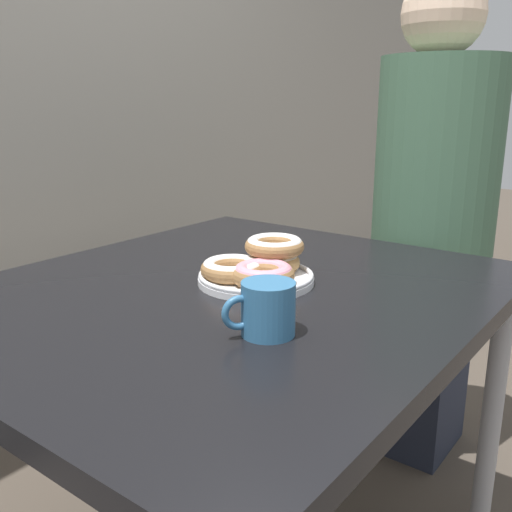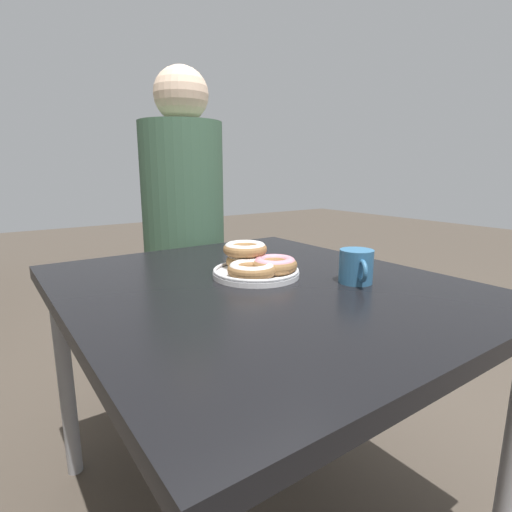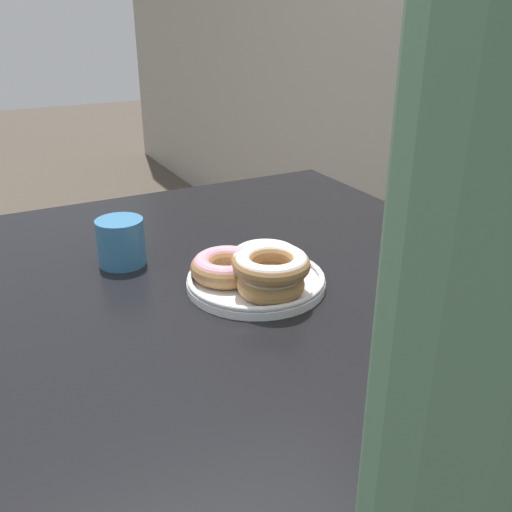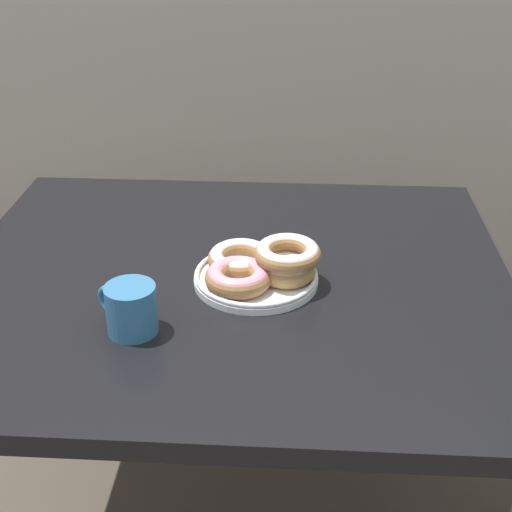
{
  "view_description": "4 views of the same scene",
  "coord_description": "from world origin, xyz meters",
  "px_view_note": "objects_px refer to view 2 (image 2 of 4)",
  "views": [
    {
      "loc": [
        -0.87,
        -0.63,
        1.12
      ],
      "look_at": [
        0.05,
        0.08,
        0.8
      ],
      "focal_mm": 40.0,
      "sensor_mm": 36.0,
      "label": 1
    },
    {
      "loc": [
        -0.86,
        0.72,
        1.05
      ],
      "look_at": [
        0.05,
        0.08,
        0.8
      ],
      "focal_mm": 28.0,
      "sensor_mm": 36.0,
      "label": 2
    },
    {
      "loc": [
        0.86,
        -0.35,
        1.21
      ],
      "look_at": [
        0.05,
        0.08,
        0.8
      ],
      "focal_mm": 40.0,
      "sensor_mm": 36.0,
      "label": 3
    },
    {
      "loc": [
        0.13,
        -1.15,
        1.47
      ],
      "look_at": [
        0.05,
        0.08,
        0.8
      ],
      "focal_mm": 50.0,
      "sensor_mm": 36.0,
      "label": 4
    }
  ],
  "objects_px": {
    "dining_table": "(258,306)",
    "coffee_mug": "(356,266)",
    "donut_plate": "(255,264)",
    "person_figure": "(183,225)"
  },
  "relations": [
    {
      "from": "dining_table",
      "to": "coffee_mug",
      "type": "height_order",
      "value": "coffee_mug"
    },
    {
      "from": "person_figure",
      "to": "donut_plate",
      "type": "bearing_deg",
      "value": 171.13
    },
    {
      "from": "dining_table",
      "to": "donut_plate",
      "type": "relative_size",
      "value": 4.26
    },
    {
      "from": "donut_plate",
      "to": "person_figure",
      "type": "distance_m",
      "value": 0.73
    },
    {
      "from": "dining_table",
      "to": "person_figure",
      "type": "xyz_separation_m",
      "value": [
        0.78,
        -0.14,
        0.13
      ]
    },
    {
      "from": "donut_plate",
      "to": "coffee_mug",
      "type": "relative_size",
      "value": 2.26
    },
    {
      "from": "dining_table",
      "to": "donut_plate",
      "type": "height_order",
      "value": "donut_plate"
    },
    {
      "from": "dining_table",
      "to": "coffee_mug",
      "type": "distance_m",
      "value": 0.29
    },
    {
      "from": "donut_plate",
      "to": "person_figure",
      "type": "height_order",
      "value": "person_figure"
    },
    {
      "from": "donut_plate",
      "to": "coffee_mug",
      "type": "bearing_deg",
      "value": -140.41
    }
  ]
}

